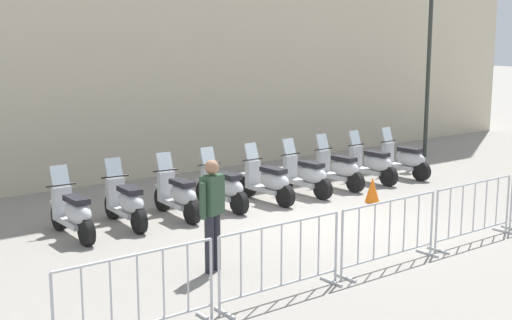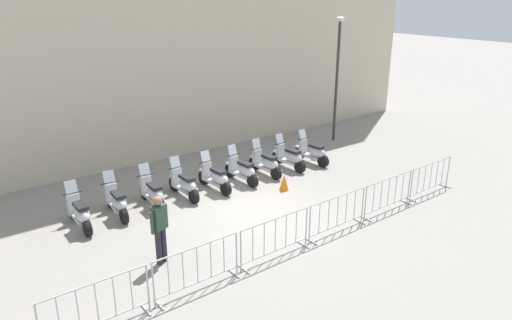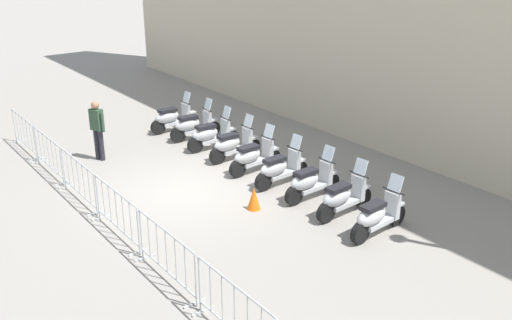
{
  "view_description": "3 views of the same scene",
  "coord_description": "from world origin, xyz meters",
  "px_view_note": "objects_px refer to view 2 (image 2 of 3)",
  "views": [
    {
      "loc": [
        -7.21,
        -10.56,
        3.52
      ],
      "look_at": [
        -0.87,
        1.61,
        1.05
      ],
      "focal_mm": 47.73,
      "sensor_mm": 36.0,
      "label": 1
    },
    {
      "loc": [
        -5.58,
        -10.97,
        5.98
      ],
      "look_at": [
        0.98,
        1.71,
        0.96
      ],
      "focal_mm": 31.99,
      "sensor_mm": 36.0,
      "label": 2
    },
    {
      "loc": [
        12.44,
        -4.46,
        5.98
      ],
      "look_at": [
        0.71,
        1.58,
        0.8
      ],
      "focal_mm": 40.1,
      "sensor_mm": 36.0,
      "label": 3
    }
  ],
  "objects_px": {
    "barrier_segment_0": "(97,307)",
    "motorcycle_7": "(290,157)",
    "motorcycle_8": "(313,152)",
    "barrier_segment_1": "(197,268)",
    "motorcycle_2": "(153,193)",
    "motorcycle_1": "(117,202)",
    "motorcycle_0": "(80,213)",
    "officer_near_row_end": "(160,226)",
    "barrier_segment_2": "(275,238)",
    "traffic_cone": "(284,182)",
    "motorcycle_5": "(242,170)",
    "motorcycle_4": "(216,178)",
    "barrier_segment_4": "(388,195)",
    "street_lamp": "(337,67)",
    "motorcycle_6": "(266,163)",
    "barrier_segment_5": "(430,178)",
    "barrier_segment_3": "(337,214)",
    "motorcycle_3": "(185,184)"
  },
  "relations": [
    {
      "from": "barrier_segment_4",
      "to": "motorcycle_4",
      "type": "bearing_deg",
      "value": 136.2
    },
    {
      "from": "barrier_segment_3",
      "to": "traffic_cone",
      "type": "relative_size",
      "value": 3.74
    },
    {
      "from": "motorcycle_4",
      "to": "barrier_segment_5",
      "type": "height_order",
      "value": "motorcycle_4"
    },
    {
      "from": "motorcycle_2",
      "to": "motorcycle_6",
      "type": "xyz_separation_m",
      "value": [
        4.33,
        0.77,
        0.0
      ]
    },
    {
      "from": "motorcycle_4",
      "to": "motorcycle_8",
      "type": "xyz_separation_m",
      "value": [
        4.34,
        0.74,
        0.0
      ]
    },
    {
      "from": "motorcycle_2",
      "to": "motorcycle_7",
      "type": "height_order",
      "value": "same"
    },
    {
      "from": "barrier_segment_0",
      "to": "officer_near_row_end",
      "type": "height_order",
      "value": "officer_near_row_end"
    },
    {
      "from": "barrier_segment_0",
      "to": "barrier_segment_1",
      "type": "bearing_deg",
      "value": 9.82
    },
    {
      "from": "barrier_segment_3",
      "to": "barrier_segment_4",
      "type": "bearing_deg",
      "value": 9.82
    },
    {
      "from": "motorcycle_0",
      "to": "barrier_segment_1",
      "type": "relative_size",
      "value": 0.84
    },
    {
      "from": "motorcycle_8",
      "to": "barrier_segment_3",
      "type": "bearing_deg",
      "value": -117.17
    },
    {
      "from": "motorcycle_7",
      "to": "barrier_segment_3",
      "type": "xyz_separation_m",
      "value": [
        -1.42,
        -4.8,
        0.07
      ]
    },
    {
      "from": "motorcycle_1",
      "to": "motorcycle_7",
      "type": "relative_size",
      "value": 1.01
    },
    {
      "from": "motorcycle_0",
      "to": "barrier_segment_3",
      "type": "height_order",
      "value": "motorcycle_0"
    },
    {
      "from": "motorcycle_2",
      "to": "motorcycle_7",
      "type": "relative_size",
      "value": 1.01
    },
    {
      "from": "barrier_segment_2",
      "to": "motorcycle_0",
      "type": "bearing_deg",
      "value": 136.74
    },
    {
      "from": "motorcycle_1",
      "to": "motorcycle_0",
      "type": "bearing_deg",
      "value": -163.92
    },
    {
      "from": "motorcycle_5",
      "to": "barrier_segment_5",
      "type": "distance_m",
      "value": 6.19
    },
    {
      "from": "street_lamp",
      "to": "barrier_segment_3",
      "type": "bearing_deg",
      "value": -125.9
    },
    {
      "from": "motorcycle_6",
      "to": "motorcycle_2",
      "type": "bearing_deg",
      "value": -169.88
    },
    {
      "from": "motorcycle_7",
      "to": "barrier_segment_1",
      "type": "distance_m",
      "value": 7.95
    },
    {
      "from": "barrier_segment_4",
      "to": "officer_near_row_end",
      "type": "relative_size",
      "value": 1.19
    },
    {
      "from": "motorcycle_4",
      "to": "street_lamp",
      "type": "bearing_deg",
      "value": 22.8
    },
    {
      "from": "barrier_segment_4",
      "to": "motorcycle_2",
      "type": "bearing_deg",
      "value": 150.42
    },
    {
      "from": "motorcycle_2",
      "to": "barrier_segment_1",
      "type": "distance_m",
      "value": 4.6
    },
    {
      "from": "motorcycle_0",
      "to": "barrier_segment_5",
      "type": "relative_size",
      "value": 0.84
    },
    {
      "from": "motorcycle_4",
      "to": "barrier_segment_2",
      "type": "height_order",
      "value": "motorcycle_4"
    },
    {
      "from": "motorcycle_5",
      "to": "barrier_segment_2",
      "type": "xyz_separation_m",
      "value": [
        -1.4,
        -4.74,
        0.07
      ]
    },
    {
      "from": "motorcycle_0",
      "to": "motorcycle_1",
      "type": "xyz_separation_m",
      "value": [
        1.06,
        0.31,
        0.0
      ]
    },
    {
      "from": "barrier_segment_0",
      "to": "motorcycle_7",
      "type": "bearing_deg",
      "value": 37.03
    },
    {
      "from": "motorcycle_0",
      "to": "street_lamp",
      "type": "height_order",
      "value": "street_lamp"
    },
    {
      "from": "barrier_segment_2",
      "to": "traffic_cone",
      "type": "bearing_deg",
      "value": 56.34
    },
    {
      "from": "motorcycle_2",
      "to": "barrier_segment_3",
      "type": "height_order",
      "value": "motorcycle_2"
    },
    {
      "from": "motorcycle_7",
      "to": "officer_near_row_end",
      "type": "relative_size",
      "value": 0.99
    },
    {
      "from": "motorcycle_6",
      "to": "officer_near_row_end",
      "type": "distance_m",
      "value": 6.39
    },
    {
      "from": "motorcycle_2",
      "to": "barrier_segment_2",
      "type": "bearing_deg",
      "value": -66.19
    },
    {
      "from": "barrier_segment_1",
      "to": "officer_near_row_end",
      "type": "bearing_deg",
      "value": 105.22
    },
    {
      "from": "motorcycle_1",
      "to": "barrier_segment_1",
      "type": "xyz_separation_m",
      "value": [
        0.82,
        -4.45,
        0.07
      ]
    },
    {
      "from": "motorcycle_1",
      "to": "motorcycle_7",
      "type": "bearing_deg",
      "value": 9.48
    },
    {
      "from": "motorcycle_8",
      "to": "barrier_segment_0",
      "type": "xyz_separation_m",
      "value": [
        -8.93,
        -6.02,
        0.07
      ]
    },
    {
      "from": "motorcycle_8",
      "to": "street_lamp",
      "type": "relative_size",
      "value": 0.32
    },
    {
      "from": "barrier_segment_2",
      "to": "motorcycle_1",
      "type": "bearing_deg",
      "value": 125.9
    },
    {
      "from": "barrier_segment_4",
      "to": "traffic_cone",
      "type": "height_order",
      "value": "barrier_segment_4"
    },
    {
      "from": "motorcycle_8",
      "to": "officer_near_row_end",
      "type": "bearing_deg",
      "value": -149.59
    },
    {
      "from": "motorcycle_2",
      "to": "motorcycle_5",
      "type": "height_order",
      "value": "same"
    },
    {
      "from": "motorcycle_3",
      "to": "motorcycle_6",
      "type": "bearing_deg",
      "value": 9.69
    },
    {
      "from": "barrier_segment_1",
      "to": "street_lamp",
      "type": "xyz_separation_m",
      "value": [
        9.4,
        7.82,
        2.74
      ]
    },
    {
      "from": "motorcycle_1",
      "to": "officer_near_row_end",
      "type": "xyz_separation_m",
      "value": [
        0.43,
        -3.02,
        0.53
      ]
    },
    {
      "from": "traffic_cone",
      "to": "motorcycle_6",
      "type": "bearing_deg",
      "value": 85.16
    },
    {
      "from": "motorcycle_6",
      "to": "motorcycle_8",
      "type": "xyz_separation_m",
      "value": [
        2.19,
        0.28,
        0.0
      ]
    }
  ]
}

